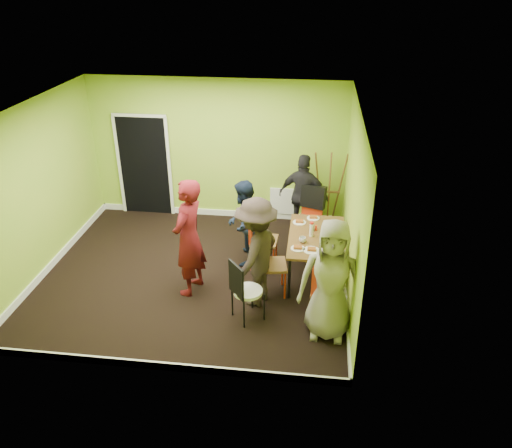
% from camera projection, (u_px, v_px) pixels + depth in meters
% --- Properties ---
extents(ground, '(5.00, 5.00, 0.00)m').
position_uv_depth(ground, '(195.00, 274.00, 8.39)').
color(ground, black).
rests_on(ground, ground).
extents(room_walls, '(5.04, 4.54, 2.82)m').
position_uv_depth(room_walls, '(191.00, 220.00, 7.97)').
color(room_walls, '#8FBF31').
rests_on(room_walls, ground).
extents(dining_table, '(0.90, 1.50, 0.75)m').
position_uv_depth(dining_table, '(317.00, 239.00, 8.04)').
color(dining_table, black).
rests_on(dining_table, ground).
extents(chair_left_far, '(0.46, 0.46, 1.08)m').
position_uv_depth(chair_left_far, '(259.00, 235.00, 8.35)').
color(chair_left_far, red).
rests_on(chair_left_far, ground).
extents(chair_left_near, '(0.52, 0.52, 1.08)m').
position_uv_depth(chair_left_near, '(266.00, 259.00, 7.65)').
color(chair_left_near, red).
rests_on(chair_left_near, ground).
extents(chair_back_end, '(0.58, 0.63, 1.08)m').
position_uv_depth(chair_back_end, '(312.00, 203.00, 9.10)').
color(chair_back_end, red).
rests_on(chair_back_end, ground).
extents(chair_front_end, '(0.46, 0.46, 0.99)m').
position_uv_depth(chair_front_end, '(326.00, 289.00, 7.04)').
color(chair_front_end, red).
rests_on(chair_front_end, ground).
extents(chair_bentwood, '(0.53, 0.53, 0.97)m').
position_uv_depth(chair_bentwood, '(244.00, 288.00, 7.08)').
color(chair_bentwood, black).
rests_on(chair_bentwood, ground).
extents(easel, '(0.63, 0.59, 1.56)m').
position_uv_depth(easel, '(329.00, 190.00, 9.57)').
color(easel, brown).
rests_on(easel, ground).
extents(plate_near_left, '(0.22, 0.22, 0.01)m').
position_uv_depth(plate_near_left, '(299.00, 222.00, 8.42)').
color(plate_near_left, white).
rests_on(plate_near_left, dining_table).
extents(plate_near_right, '(0.22, 0.22, 0.01)m').
position_uv_depth(plate_near_right, '(298.00, 249.00, 7.65)').
color(plate_near_right, white).
rests_on(plate_near_right, dining_table).
extents(plate_far_back, '(0.22, 0.22, 0.01)m').
position_uv_depth(plate_far_back, '(313.00, 218.00, 8.56)').
color(plate_far_back, white).
rests_on(plate_far_back, dining_table).
extents(plate_far_front, '(0.26, 0.26, 0.01)m').
position_uv_depth(plate_far_front, '(311.00, 250.00, 7.60)').
color(plate_far_front, white).
rests_on(plate_far_front, dining_table).
extents(plate_wall_back, '(0.22, 0.22, 0.01)m').
position_uv_depth(plate_wall_back, '(328.00, 231.00, 8.16)').
color(plate_wall_back, white).
rests_on(plate_wall_back, dining_table).
extents(plate_wall_front, '(0.22, 0.22, 0.01)m').
position_uv_depth(plate_wall_front, '(336.00, 244.00, 7.77)').
color(plate_wall_front, white).
rests_on(plate_wall_front, dining_table).
extents(thermos, '(0.06, 0.06, 0.22)m').
position_uv_depth(thermos, '(311.00, 230.00, 7.96)').
color(thermos, white).
rests_on(thermos, dining_table).
extents(blue_bottle, '(0.07, 0.07, 0.21)m').
position_uv_depth(blue_bottle, '(329.00, 239.00, 7.70)').
color(blue_bottle, '#1A2FC9').
rests_on(blue_bottle, dining_table).
extents(orange_bottle, '(0.04, 0.04, 0.09)m').
position_uv_depth(orange_bottle, '(316.00, 228.00, 8.16)').
color(orange_bottle, red).
rests_on(orange_bottle, dining_table).
extents(glass_mid, '(0.07, 0.07, 0.09)m').
position_uv_depth(glass_mid, '(312.00, 228.00, 8.16)').
color(glass_mid, black).
rests_on(glass_mid, dining_table).
extents(glass_back, '(0.06, 0.06, 0.10)m').
position_uv_depth(glass_back, '(326.00, 224.00, 8.28)').
color(glass_back, black).
rests_on(glass_back, dining_table).
extents(glass_front, '(0.07, 0.07, 0.10)m').
position_uv_depth(glass_front, '(321.00, 247.00, 7.60)').
color(glass_front, black).
rests_on(glass_front, dining_table).
extents(cup_a, '(0.11, 0.11, 0.09)m').
position_uv_depth(cup_a, '(303.00, 240.00, 7.81)').
color(cup_a, white).
rests_on(cup_a, dining_table).
extents(cup_b, '(0.09, 0.09, 0.08)m').
position_uv_depth(cup_b, '(329.00, 233.00, 8.02)').
color(cup_b, white).
rests_on(cup_b, dining_table).
extents(person_standing, '(0.61, 0.78, 1.89)m').
position_uv_depth(person_standing, '(189.00, 238.00, 7.55)').
color(person_standing, '#560E13').
rests_on(person_standing, ground).
extents(person_left_far, '(0.59, 0.74, 1.50)m').
position_uv_depth(person_left_far, '(244.00, 223.00, 8.41)').
color(person_left_far, black).
rests_on(person_left_far, ground).
extents(person_left_near, '(0.99, 1.27, 1.73)m').
position_uv_depth(person_left_near, '(256.00, 253.00, 7.32)').
color(person_left_near, black).
rests_on(person_left_near, ground).
extents(person_back_end, '(1.00, 0.59, 1.60)m').
position_uv_depth(person_back_end, '(303.00, 196.00, 9.28)').
color(person_back_end, black).
rests_on(person_back_end, ground).
extents(person_front_end, '(0.90, 0.62, 1.77)m').
position_uv_depth(person_front_end, '(331.00, 280.00, 6.64)').
color(person_front_end, gray).
rests_on(person_front_end, ground).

